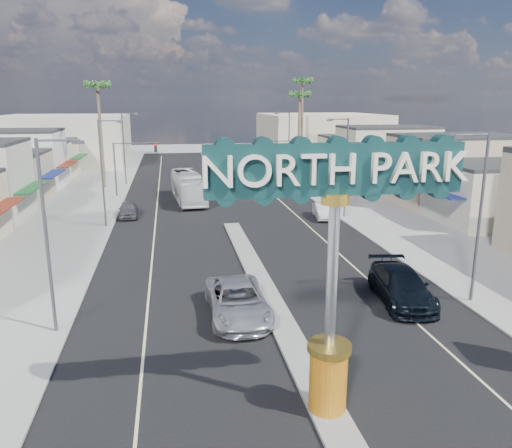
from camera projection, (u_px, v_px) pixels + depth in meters
name	position (u px, v px, depth m)	size (l,w,h in m)	color
ground	(230.00, 222.00, 44.17)	(160.00, 160.00, 0.00)	gray
road	(230.00, 222.00, 44.17)	(20.00, 120.00, 0.01)	black
median_island	(263.00, 286.00, 28.86)	(1.30, 30.00, 0.16)	gray
sidewalk_left	(64.00, 228.00, 41.83)	(8.00, 120.00, 0.12)	gray
sidewalk_right	(379.00, 215.00, 46.48)	(8.00, 120.00, 0.12)	gray
storefront_row_right	(415.00, 164.00, 59.85)	(12.00, 42.00, 6.00)	#B7B29E
backdrop_far_left	(65.00, 140.00, 82.54)	(20.00, 20.00, 8.00)	#B7B29E
backdrop_far_right	(321.00, 137.00, 89.85)	(20.00, 20.00, 8.00)	beige
gateway_sign	(333.00, 250.00, 15.95)	(8.20, 1.50, 9.15)	#C6620F
traffic_signal_left	(131.00, 158.00, 54.98)	(5.09, 0.45, 6.00)	#47474C
traffic_signal_right	(293.00, 155.00, 58.03)	(5.09, 0.45, 6.00)	#47474C
streetlight_l_near	(49.00, 228.00, 22.09)	(2.03, 0.22, 9.00)	#47474C
streetlight_l_mid	(104.00, 168.00, 41.20)	(2.03, 0.22, 9.00)	#47474C
streetlight_l_far	(125.00, 145.00, 62.23)	(2.03, 0.22, 9.00)	#47474C
streetlight_r_near	(478.00, 210.00, 25.56)	(2.03, 0.22, 9.00)	#47474C
streetlight_r_mid	(345.00, 163.00, 44.67)	(2.03, 0.22, 9.00)	#47474C
streetlight_r_far	(288.00, 142.00, 65.69)	(2.03, 0.22, 9.00)	#47474C
palm_left_far	(98.00, 91.00, 58.32)	(2.60, 2.60, 13.10)	brown
palm_right_mid	(300.00, 99.00, 68.59)	(2.60, 2.60, 12.10)	brown
palm_right_far	(303.00, 87.00, 74.22)	(2.60, 2.60, 14.10)	brown
suv_left	(238.00, 301.00, 24.81)	(2.84, 6.17, 1.71)	silver
suv_right	(401.00, 286.00, 26.74)	(2.47, 6.06, 1.76)	black
car_parked_left	(128.00, 209.00, 46.03)	(1.69, 4.21, 1.43)	#5B5B60
car_parked_right	(323.00, 211.00, 45.57)	(1.45, 4.17, 1.37)	silver
city_bus	(188.00, 187.00, 52.95)	(2.58, 11.02, 3.07)	silver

